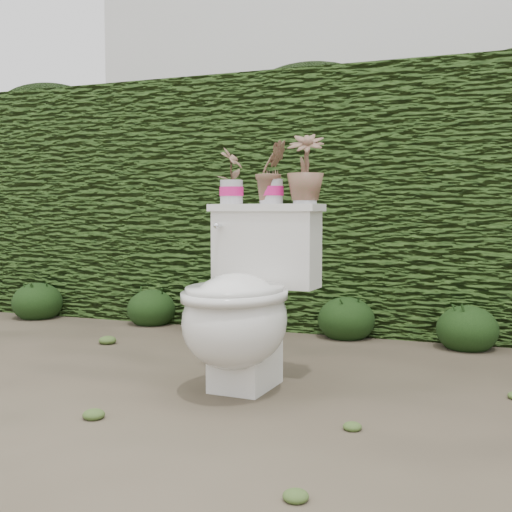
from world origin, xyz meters
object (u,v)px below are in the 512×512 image
at_px(toilet, 244,305).
at_px(potted_plant_right, 305,170).
at_px(potted_plant_left, 231,177).
at_px(potted_plant_center, 271,174).

relative_size(toilet, potted_plant_right, 2.67).
height_order(potted_plant_left, potted_plant_right, potted_plant_right).
bearing_deg(potted_plant_left, potted_plant_right, -83.93).
xyz_separation_m(toilet, potted_plant_right, (0.20, 0.23, 0.57)).
bearing_deg(toilet, potted_plant_center, 84.16).
bearing_deg(potted_plant_center, potted_plant_right, -51.45).
xyz_separation_m(toilet, potted_plant_center, (0.04, 0.24, 0.55)).
xyz_separation_m(potted_plant_left, potted_plant_right, (0.35, -0.02, 0.02)).
bearing_deg(potted_plant_center, potted_plant_left, 128.55).
bearing_deg(potted_plant_center, toilet, -147.29).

